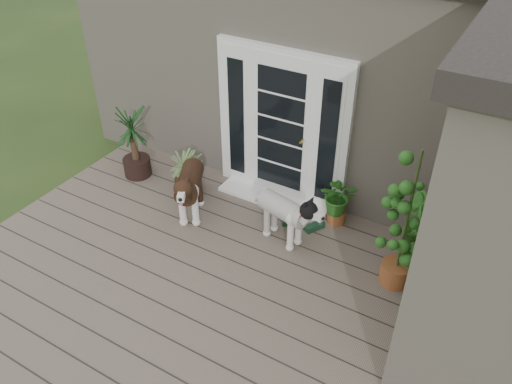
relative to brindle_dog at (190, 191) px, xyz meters
The scene contains 14 objects.
deck 1.60m from the brindle_dog, 49.36° to the right, with size 6.20×4.60×0.12m, color #6B5B4C.
house_main 3.41m from the brindle_dog, 72.14° to the left, with size 7.40×4.00×3.10m, color #665E54.
door_unit 1.48m from the brindle_dog, 52.57° to the left, with size 1.90×0.14×2.15m, color white.
door_step 1.21m from the brindle_dog, 46.54° to the left, with size 1.60×0.40×0.05m, color white.
brindle_dog is the anchor object (origin of this frame).
white_dog 1.31m from the brindle_dog, ahead, with size 0.37×0.87×0.72m, color silver, non-canonical shape.
spider_plant 0.58m from the brindle_dog, 130.90° to the left, with size 0.65×0.65×0.70m, color #A0B46E, non-canonical shape.
yucca 1.36m from the brindle_dog, 163.39° to the left, with size 0.77×0.77×1.12m, color black, non-canonical shape.
herb_a 1.95m from the brindle_dog, 25.55° to the left, with size 0.48×0.48×0.62m, color #1C621E.
herb_b 2.89m from the brindle_dog, 14.42° to the left, with size 0.43×0.43×0.64m, color #215919.
herb_c 3.42m from the brindle_dog, 11.11° to the left, with size 0.40×0.40×0.63m, color #1A5C1C.
sapling 2.83m from the brindle_dog, ahead, with size 0.54×0.54×1.85m, color #2A631C, non-canonical shape.
clog_left 1.33m from the brindle_dog, 23.40° to the left, with size 0.13×0.28×0.09m, color #16371B, non-canonical shape.
clog_right 1.70m from the brindle_dog, 19.31° to the left, with size 0.15×0.32×0.09m, color #14321E, non-canonical shape.
Camera 1 is at (2.50, -2.72, 4.43)m, focal length 35.63 mm.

